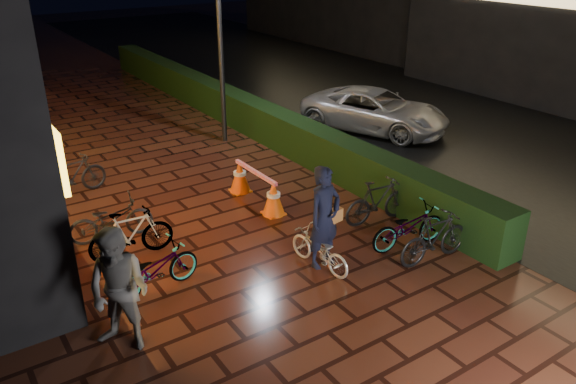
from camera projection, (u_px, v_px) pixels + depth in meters
ground at (296, 271)px, 9.93m from camera, size 80.00×80.00×0.00m
asphalt_road at (436, 118)px, 18.27m from camera, size 11.00×60.00×0.01m
hedge at (237, 109)px, 17.44m from camera, size 0.70×20.00×1.00m
bystander_person at (119, 291)px, 7.74m from camera, size 1.14×1.16×1.89m
van at (375, 110)px, 16.88m from camera, size 3.57×4.85×1.23m
lamp_post_hedge at (220, 41)px, 15.07m from camera, size 0.49×0.20×5.13m
lamp_post_sf at (14, 62)px, 11.82m from camera, size 0.52×0.23×5.43m
cyclist at (322, 233)px, 9.70m from camera, size 0.75×1.43×1.97m
traffic_barrier at (256, 186)px, 12.35m from camera, size 0.49×1.90×0.76m
cart_assembly at (335, 158)px, 13.65m from camera, size 0.54×0.56×0.94m
parked_bikes_storefront at (115, 222)px, 10.66m from camera, size 1.75×5.42×0.94m
parked_bikes_hedge at (406, 221)px, 10.68m from camera, size 1.85×2.30×0.94m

